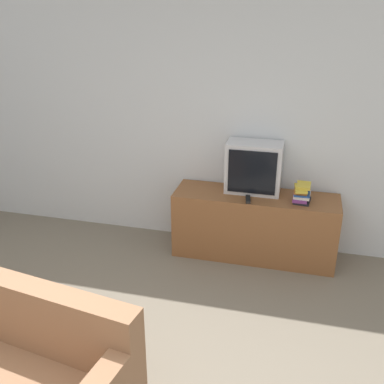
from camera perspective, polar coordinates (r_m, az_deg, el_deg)
The scene contains 5 objects.
wall_back at distance 4.66m, azimuth -0.51°, elevation 8.99°, with size 9.00×0.06×2.60m.
tv_stand at distance 4.61m, azimuth 7.92°, elevation -4.24°, with size 1.62×0.48×0.68m.
television at distance 4.46m, azimuth 7.85°, elevation 3.11°, with size 0.54×0.30×0.51m.
book_stack at distance 4.38m, azimuth 13.75°, elevation -0.16°, with size 0.17×0.24×0.17m.
remote_on_stand at distance 4.34m, azimuth 7.13°, elevation -0.92°, with size 0.07×0.16×0.02m.
Camera 1 is at (1.15, -1.34, 2.46)m, focal length 42.00 mm.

